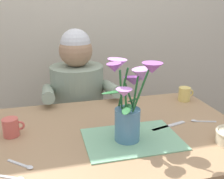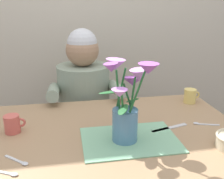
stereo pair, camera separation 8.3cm
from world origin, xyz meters
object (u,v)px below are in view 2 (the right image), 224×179
(tea_cup, at_px, (12,124))
(ceramic_mug, at_px, (190,96))
(seated_person, at_px, (85,114))
(flower_vase, at_px, (127,102))
(dinner_knife, at_px, (169,128))

(tea_cup, relative_size, ceramic_mug, 1.00)
(seated_person, height_order, tea_cup, seated_person)
(seated_person, height_order, flower_vase, seated_person)
(tea_cup, bearing_deg, dinner_knife, -7.34)
(flower_vase, bearing_deg, ceramic_mug, 38.35)
(tea_cup, xyz_separation_m, ceramic_mug, (0.94, 0.20, 0.00))
(ceramic_mug, bearing_deg, seated_person, 148.99)
(seated_person, xyz_separation_m, dinner_knife, (0.34, -0.64, 0.18))
(flower_vase, bearing_deg, seated_person, 99.76)
(seated_person, bearing_deg, dinner_knife, -59.11)
(flower_vase, height_order, dinner_knife, flower_vase)
(flower_vase, relative_size, tea_cup, 3.72)
(seated_person, height_order, ceramic_mug, seated_person)
(seated_person, relative_size, flower_vase, 3.28)
(tea_cup, bearing_deg, ceramic_mug, 12.02)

